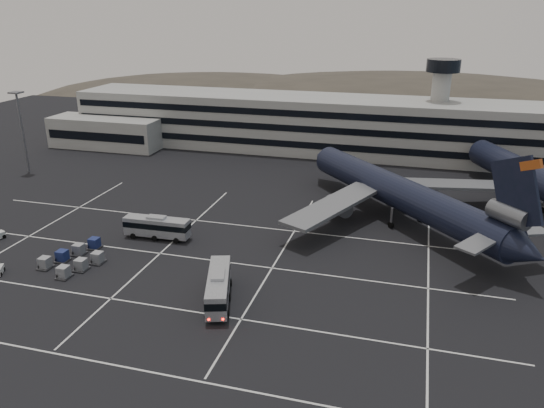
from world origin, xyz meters
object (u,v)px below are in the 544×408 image
at_px(trijet_main, 402,194).
at_px(bus_far, 157,226).
at_px(bus_near, 218,286).
at_px(uld_cluster, 75,258).

distance_m(trijet_main, bus_far, 42.19).
bearing_deg(bus_far, bus_near, -135.01).
bearing_deg(bus_near, trijet_main, 40.37).
bearing_deg(bus_far, uld_cluster, 144.78).
xyz_separation_m(trijet_main, uld_cluster, (-45.66, -29.46, -4.40)).
height_order(trijet_main, uld_cluster, trijet_main).
xyz_separation_m(bus_far, uld_cluster, (-7.61, -11.50, -1.27)).
xyz_separation_m(trijet_main, bus_far, (-38.05, -17.96, -3.13)).
relative_size(bus_near, bus_far, 1.07).
height_order(trijet_main, bus_near, trijet_main).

